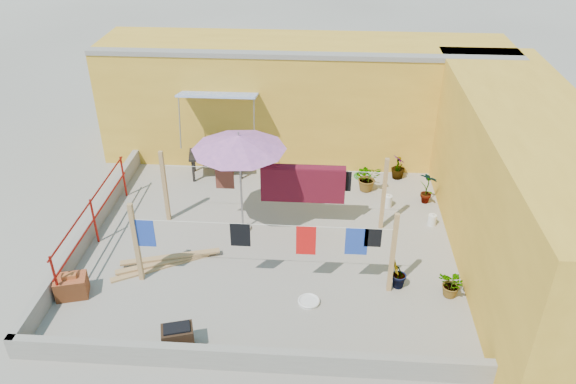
% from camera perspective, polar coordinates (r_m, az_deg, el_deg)
% --- Properties ---
extents(ground, '(80.00, 80.00, 0.00)m').
position_cam_1_polar(ground, '(12.58, -1.81, -5.22)').
color(ground, '#9E998E').
rests_on(ground, ground).
extents(wall_back, '(11.00, 3.27, 3.21)m').
position_cam_1_polar(wall_back, '(15.91, 1.55, 9.48)').
color(wall_back, gold).
rests_on(wall_back, ground).
extents(wall_right, '(2.40, 9.00, 3.20)m').
position_cam_1_polar(wall_right, '(12.36, 22.82, 0.22)').
color(wall_right, gold).
rests_on(wall_right, ground).
extents(parapet_front, '(8.30, 0.16, 0.44)m').
position_cam_1_polar(parapet_front, '(9.77, -3.92, -16.58)').
color(parapet_front, gray).
rests_on(parapet_front, ground).
extents(parapet_left, '(0.16, 7.30, 0.44)m').
position_cam_1_polar(parapet_left, '(13.43, -19.45, -3.46)').
color(parapet_left, gray).
rests_on(parapet_left, ground).
extents(red_railing, '(0.05, 4.20, 1.10)m').
position_cam_1_polar(red_railing, '(12.93, -19.20, -2.18)').
color(red_railing, maroon).
rests_on(red_railing, ground).
extents(clothesline_rig, '(5.09, 2.35, 1.80)m').
position_cam_1_polar(clothesline_rig, '(12.40, 0.90, 0.13)').
color(clothesline_rig, tan).
rests_on(clothesline_rig, ground).
extents(patio_umbrella, '(2.44, 2.44, 2.46)m').
position_cam_1_polar(patio_umbrella, '(11.96, -5.02, 4.99)').
color(patio_umbrella, gray).
rests_on(patio_umbrella, ground).
extents(outdoor_table, '(1.54, 0.97, 0.67)m').
position_cam_1_polar(outdoor_table, '(15.06, -7.29, 3.76)').
color(outdoor_table, black).
rests_on(outdoor_table, ground).
extents(brick_stack, '(0.69, 0.58, 0.52)m').
position_cam_1_polar(brick_stack, '(11.85, -21.13, -8.92)').
color(brick_stack, '#A65026').
rests_on(brick_stack, ground).
extents(lumber_pile, '(2.12, 1.20, 0.14)m').
position_cam_1_polar(lumber_pile, '(12.20, -12.31, -6.95)').
color(lumber_pile, tan).
rests_on(lumber_pile, ground).
extents(brazier, '(0.62, 0.50, 0.49)m').
position_cam_1_polar(brazier, '(10.24, -11.12, -14.32)').
color(brazier, '#321E13').
rests_on(brazier, ground).
extents(white_basin, '(0.43, 0.43, 0.08)m').
position_cam_1_polar(white_basin, '(11.03, 2.12, -11.03)').
color(white_basin, silver).
rests_on(white_basin, ground).
extents(water_jug_a, '(0.22, 0.22, 0.35)m').
position_cam_1_polar(water_jug_a, '(13.98, 10.07, -0.92)').
color(water_jug_a, silver).
rests_on(water_jug_a, ground).
extents(water_jug_b, '(0.20, 0.20, 0.31)m').
position_cam_1_polar(water_jug_b, '(13.52, 14.43, -2.77)').
color(water_jug_b, silver).
rests_on(water_jug_b, ground).
extents(green_hose, '(0.48, 0.48, 0.07)m').
position_cam_1_polar(green_hose, '(15.25, 7.58, 1.67)').
color(green_hose, '#1C7419').
rests_on(green_hose, ground).
extents(plant_back_a, '(0.76, 0.69, 0.73)m').
position_cam_1_polar(plant_back_a, '(14.50, 8.09, 1.47)').
color(plant_back_a, '#1A5E1B').
rests_on(plant_back_a, ground).
extents(plant_back_b, '(0.49, 0.49, 0.66)m').
position_cam_1_polar(plant_back_b, '(15.21, 11.12, 2.52)').
color(plant_back_b, '#1A5E1B').
rests_on(plant_back_b, ground).
extents(plant_right_a, '(0.56, 0.52, 0.87)m').
position_cam_1_polar(plant_right_a, '(14.20, 13.99, 0.47)').
color(plant_right_a, '#1A5E1B').
rests_on(plant_right_a, ground).
extents(plant_right_b, '(0.47, 0.48, 0.67)m').
position_cam_1_polar(plant_right_b, '(11.39, 11.13, -8.20)').
color(plant_right_b, '#1A5E1B').
rests_on(plant_right_b, ground).
extents(plant_right_c, '(0.68, 0.68, 0.57)m').
position_cam_1_polar(plant_right_c, '(11.47, 16.38, -9.01)').
color(plant_right_c, '#1A5E1B').
rests_on(plant_right_c, ground).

